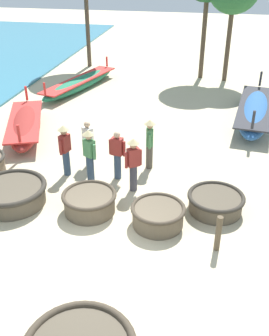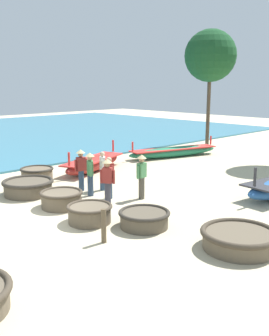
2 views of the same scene
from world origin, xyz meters
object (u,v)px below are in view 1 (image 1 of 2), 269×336
fisherman_crouching (65,147)px  coracle_upturned (12,193)px  long_boat_white_hull (80,83)px  fisherman_by_coracle (89,152)px  coracle_weathered (216,202)px  long_boat_ochre_hull (255,111)px  coracle_front_left (158,215)px  long_boat_blue_hull (25,125)px  fisherman_standing_right (117,154)px  mooring_post_mid_beach (218,234)px  fisherman_with_hat (88,143)px  fisherman_standing_left (150,141)px  fisherman_hauling (133,161)px  coracle_far_right (89,202)px

fisherman_crouching → coracle_upturned: bearing=-117.5°
long_boat_white_hull → fisherman_by_coracle: size_ratio=3.53×
coracle_weathered → fisherman_crouching: (-4.62, 1.09, 0.68)m
fisherman_crouching → long_boat_ochre_hull: bearing=43.5°
coracle_front_left → long_boat_blue_hull: long_boat_blue_hull is taller
fisherman_standing_right → long_boat_ochre_hull: bearing=51.7°
long_boat_white_hull → fisherman_standing_right: fisherman_standing_right is taller
fisherman_crouching → fisherman_standing_right: size_ratio=1.06×
long_boat_ochre_hull → fisherman_by_coracle: bearing=-131.4°
mooring_post_mid_beach → fisherman_with_hat: bearing=141.0°
fisherman_standing_left → mooring_post_mid_beach: size_ratio=1.77×
fisherman_crouching → fisherman_hauling: same height
long_boat_blue_hull → fisherman_with_hat: size_ratio=2.95×
fisherman_by_coracle → long_boat_blue_hull: bearing=140.6°
long_boat_blue_hull → fisherman_by_coracle: size_ratio=2.77×
coracle_far_right → fisherman_standing_right: bearing=80.0°
fisherman_hauling → coracle_far_right: bearing=-126.2°
fisherman_with_hat → fisherman_standing_left: bearing=7.7°
fisherman_standing_left → fisherman_by_coracle: same height
fisherman_crouching → coracle_far_right: bearing=-54.4°
long_boat_blue_hull → fisherman_standing_left: (5.10, -1.73, 0.60)m
long_boat_white_hull → fisherman_with_hat: (2.82, -7.64, 0.52)m
long_boat_blue_hull → fisherman_hauling: size_ratio=2.77×
fisherman_by_coracle → mooring_post_mid_beach: fisherman_by_coracle is taller
fisherman_crouching → long_boat_white_hull: bearing=105.5°
fisherman_hauling → fisherman_standing_right: bearing=135.9°
fisherman_with_hat → long_boat_white_hull: bearing=110.2°
long_boat_blue_hull → long_boat_white_hull: (0.33, 5.65, -0.04)m
long_boat_ochre_hull → fisherman_standing_right: size_ratio=3.69×
long_boat_blue_hull → mooring_post_mid_beach: bearing=-36.3°
coracle_upturned → fisherman_by_coracle: 2.50m
long_boat_blue_hull → fisherman_standing_left: fisherman_standing_left is taller
long_boat_ochre_hull → fisherman_crouching: fisherman_crouching is taller
long_boat_white_hull → fisherman_standing_right: bearing=-64.5°
coracle_far_right → fisherman_with_hat: 2.63m
fisherman_by_coracle → coracle_front_left: bearing=-38.1°
long_boat_ochre_hull → mooring_post_mid_beach: bearing=-99.5°
coracle_front_left → fisherman_with_hat: 3.82m
coracle_front_left → coracle_weathered: size_ratio=0.91×
coracle_front_left → coracle_upturned: (-4.13, 0.20, 0.02)m
long_boat_ochre_hull → mooring_post_mid_beach: size_ratio=6.14×
long_boat_blue_hull → fisherman_with_hat: bearing=-32.3°
coracle_far_right → fisherman_standing_left: size_ratio=0.88×
fisherman_hauling → long_boat_ochre_hull: bearing=58.4°
coracle_front_left → fisherman_hauling: 1.91m
fisherman_hauling → fisherman_by_coracle: bearing=167.3°
long_boat_white_hull → fisherman_crouching: size_ratio=3.53×
coracle_far_right → fisherman_hauling: fisherman_hauling is taller
fisherman_standing_right → fisherman_with_hat: same height
coracle_upturned → long_boat_white_hull: bearing=97.6°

